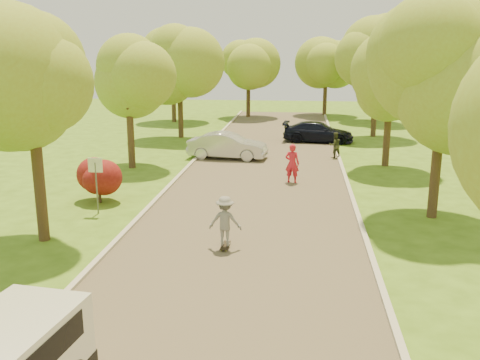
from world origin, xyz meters
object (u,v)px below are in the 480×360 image
at_px(silver_sedan, 228,146).
at_px(person_olive, 335,145).
at_px(skateboarder, 225,221).
at_px(person_striped, 292,163).
at_px(dark_sedan, 318,132).
at_px(longboard, 225,246).
at_px(street_sign, 96,174).

bearing_deg(silver_sedan, person_olive, -76.13).
bearing_deg(person_olive, skateboarder, 50.12).
distance_m(silver_sedan, skateboarder, 14.15).
distance_m(silver_sedan, person_striped, 6.49).
xyz_separation_m(dark_sedan, person_striped, (-1.53, -11.41, 0.24)).
xyz_separation_m(longboard, person_striped, (1.92, 8.75, 0.84)).
distance_m(longboard, person_olive, 15.47).
xyz_separation_m(street_sign, person_striped, (7.28, 5.69, -0.64)).
bearing_deg(longboard, person_olive, -104.27).
distance_m(street_sign, person_olive, 15.23).
bearing_deg(street_sign, person_olive, 50.87).
xyz_separation_m(silver_sedan, skateboarder, (1.85, -14.02, 0.16)).
relative_size(street_sign, dark_sedan, 0.46).
height_order(dark_sedan, longboard, dark_sedan).
xyz_separation_m(dark_sedan, person_olive, (0.80, -5.30, 0.07)).
distance_m(dark_sedan, person_striped, 11.52).
bearing_deg(longboard, street_sign, -28.11).
relative_size(dark_sedan, person_olive, 3.13).
bearing_deg(person_striped, longboard, 91.43).
xyz_separation_m(longboard, skateboarder, (0.00, 0.00, 0.82)).
distance_m(skateboarder, person_olive, 15.46).
height_order(street_sign, silver_sedan, street_sign).
height_order(longboard, skateboarder, skateboarder).
relative_size(person_striped, person_olive, 1.23).
bearing_deg(person_striped, street_sign, 51.84).
bearing_deg(skateboarder, street_sign, -28.11).
bearing_deg(skateboarder, dark_sedan, -98.03).
xyz_separation_m(street_sign, longboard, (5.35, -3.06, -1.47)).
relative_size(silver_sedan, person_striped, 2.43).
distance_m(longboard, person_striped, 9.00).
xyz_separation_m(street_sign, dark_sedan, (8.80, 17.10, -0.88)).
distance_m(silver_sedan, dark_sedan, 8.11).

